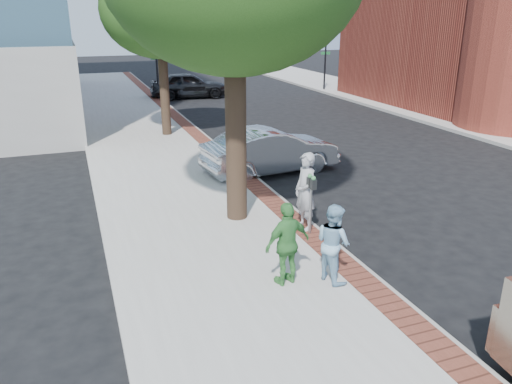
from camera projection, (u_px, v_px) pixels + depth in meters
name	position (u px, v px, depth m)	size (l,w,h in m)	color
ground	(287.00, 248.00, 11.58)	(120.00, 120.00, 0.00)	black
sidewalk	(161.00, 162.00, 18.12)	(5.00, 60.00, 0.15)	#9E9991
brick_strip	(219.00, 154.00, 18.82)	(0.60, 60.00, 0.01)	brown
curb	(228.00, 155.00, 18.96)	(0.10, 60.00, 0.15)	gray
sidewalk_far	(502.00, 128.00, 23.37)	(5.00, 60.00, 0.15)	#9E9991
signal_near	(157.00, 64.00, 30.53)	(0.70, 0.15, 3.80)	black
signal_far	(325.00, 58.00, 34.34)	(0.70, 0.15, 3.80)	black
tree_far	(159.00, 10.00, 20.22)	(4.80, 4.80, 7.14)	black
parking_meter	(311.00, 192.00, 11.67)	(0.12, 0.32, 1.47)	gray
person_gray	(306.00, 192.00, 11.98)	(0.70, 0.46, 1.92)	#9D9DA2
person_officer	(333.00, 243.00, 9.69)	(0.77, 0.60, 1.59)	#88B5D2
person_green	(288.00, 244.00, 9.54)	(0.98, 0.41, 1.68)	#3F893E
sedan_silver	(271.00, 151.00, 16.86)	(1.63, 4.66, 1.54)	silver
bg_car	(188.00, 85.00, 32.03)	(1.95, 4.85, 1.65)	black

